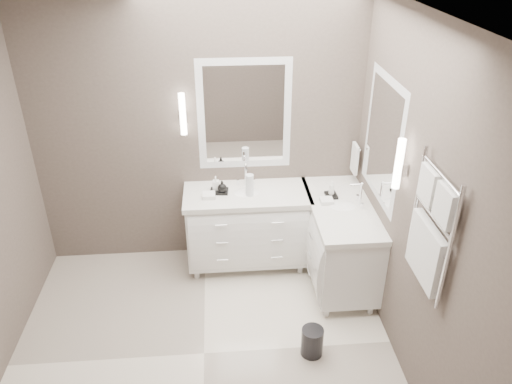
{
  "coord_description": "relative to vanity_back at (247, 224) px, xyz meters",
  "views": [
    {
      "loc": [
        0.19,
        -3.03,
        3.22
      ],
      "look_at": [
        0.5,
        0.7,
        1.14
      ],
      "focal_mm": 35.0,
      "sensor_mm": 36.0,
      "label": 1
    }
  ],
  "objects": [
    {
      "name": "soap_bottle_b",
      "position": [
        -0.24,
        -0.01,
        0.45
      ],
      "size": [
        0.1,
        0.1,
        0.11
      ],
      "primitive_type": "imported",
      "rotation": [
        0.0,
        0.0,
        0.15
      ],
      "color": "black",
      "rests_on": "amenity_tray_back"
    },
    {
      "name": "waste_bin",
      "position": [
        0.45,
        -1.29,
        -0.36
      ],
      "size": [
        0.23,
        0.23,
        0.26
      ],
      "primitive_type": "cylinder",
      "rotation": [
        0.0,
        0.0,
        0.28
      ],
      "color": "black",
      "rests_on": "floor"
    },
    {
      "name": "vanity_back",
      "position": [
        0.0,
        0.0,
        0.0
      ],
      "size": [
        1.24,
        0.59,
        0.97
      ],
      "color": "white",
      "rests_on": "floor"
    },
    {
      "name": "vanity_right",
      "position": [
        0.88,
        -0.33,
        0.0
      ],
      "size": [
        0.59,
        1.24,
        0.97
      ],
      "color": "white",
      "rests_on": "floor"
    },
    {
      "name": "sconce_right",
      "position": [
        1.08,
        -1.01,
        1.11
      ],
      "size": [
        0.06,
        0.06,
        0.4
      ],
      "color": "white",
      "rests_on": "wall_right"
    },
    {
      "name": "wall_back",
      "position": [
        -0.45,
        0.28,
        0.86
      ],
      "size": [
        3.2,
        0.01,
        2.7
      ],
      "primitive_type": "cube",
      "color": "#544943",
      "rests_on": "floor"
    },
    {
      "name": "mirror_back",
      "position": [
        -0.0,
        0.26,
        1.06
      ],
      "size": [
        0.9,
        0.02,
        1.1
      ],
      "color": "white",
      "rests_on": "wall_back"
    },
    {
      "name": "soap_bottle_c",
      "position": [
        0.81,
        -0.14,
        0.46
      ],
      "size": [
        0.07,
        0.07,
        0.14
      ],
      "primitive_type": "imported",
      "rotation": [
        0.0,
        0.0,
        0.21
      ],
      "color": "white",
      "rests_on": "amenity_tray_right"
    },
    {
      "name": "mirror_right",
      "position": [
        1.14,
        -0.43,
        1.06
      ],
      "size": [
        0.02,
        0.9,
        1.1
      ],
      "color": "white",
      "rests_on": "wall_right"
    },
    {
      "name": "amenity_tray_back",
      "position": [
        -0.27,
        0.02,
        0.38
      ],
      "size": [
        0.19,
        0.15,
        0.03
      ],
      "primitive_type": "cube",
      "rotation": [
        0.0,
        0.0,
        -0.1
      ],
      "color": "black",
      "rests_on": "vanity_back"
    },
    {
      "name": "water_bottle",
      "position": [
        0.02,
        -0.06,
        0.47
      ],
      "size": [
        0.1,
        0.1,
        0.22
      ],
      "primitive_type": "cylinder",
      "rotation": [
        0.0,
        0.0,
        0.41
      ],
      "color": "silver",
      "rests_on": "vanity_back"
    },
    {
      "name": "wall_right",
      "position": [
        1.15,
        -1.23,
        0.86
      ],
      "size": [
        0.01,
        3.0,
        2.7
      ],
      "primitive_type": "cube",
      "color": "#544943",
      "rests_on": "floor"
    },
    {
      "name": "amenity_tray_right",
      "position": [
        0.81,
        -0.14,
        0.38
      ],
      "size": [
        0.11,
        0.15,
        0.02
      ],
      "primitive_type": "cube",
      "rotation": [
        0.0,
        0.0,
        0.04
      ],
      "color": "black",
      "rests_on": "vanity_right"
    },
    {
      "name": "floor",
      "position": [
        -0.45,
        -1.23,
        -0.49
      ],
      "size": [
        3.2,
        3.0,
        0.01
      ],
      "primitive_type": "cube",
      "color": "white",
      "rests_on": "ground"
    },
    {
      "name": "soap_bottle_a",
      "position": [
        -0.3,
        0.04,
        0.46
      ],
      "size": [
        0.06,
        0.07,
        0.14
      ],
      "primitive_type": "imported",
      "rotation": [
        0.0,
        0.0,
        -0.05
      ],
      "color": "white",
      "rests_on": "amenity_tray_back"
    },
    {
      "name": "towel_ladder",
      "position": [
        1.1,
        -1.63,
        0.91
      ],
      "size": [
        0.06,
        0.58,
        0.9
      ],
      "color": "white",
      "rests_on": "wall_right"
    },
    {
      "name": "sconce_back",
      "position": [
        -0.58,
        0.2,
        1.11
      ],
      "size": [
        0.06,
        0.06,
        0.4
      ],
      "color": "white",
      "rests_on": "wall_back"
    },
    {
      "name": "ceiling",
      "position": [
        -0.45,
        -1.23,
        2.22
      ],
      "size": [
        3.2,
        3.0,
        0.01
      ],
      "primitive_type": "cube",
      "color": "white",
      "rests_on": "wall_back"
    },
    {
      "name": "towel_bar_corner",
      "position": [
        1.09,
        0.13,
        0.63
      ],
      "size": [
        0.03,
        0.22,
        0.3
      ],
      "color": "white",
      "rests_on": "wall_right"
    }
  ]
}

